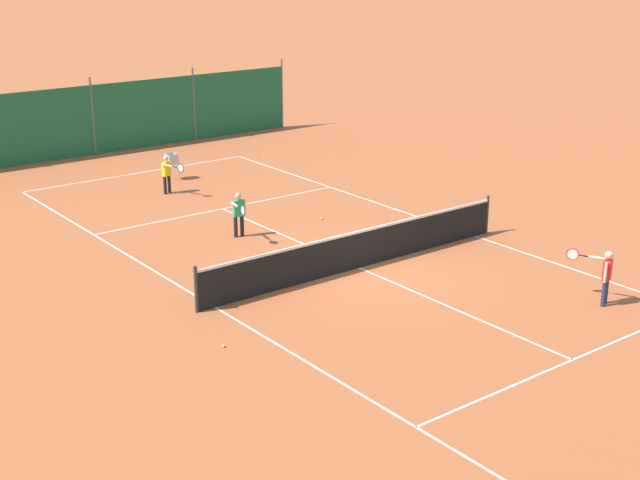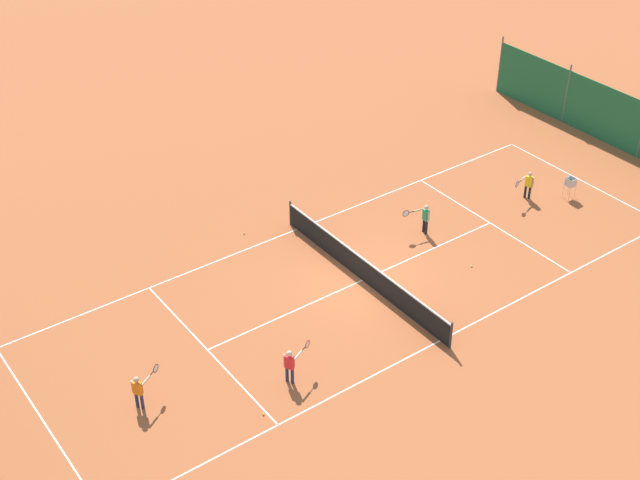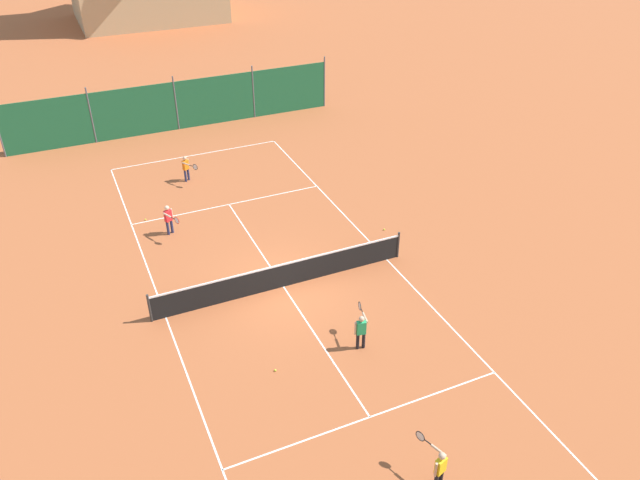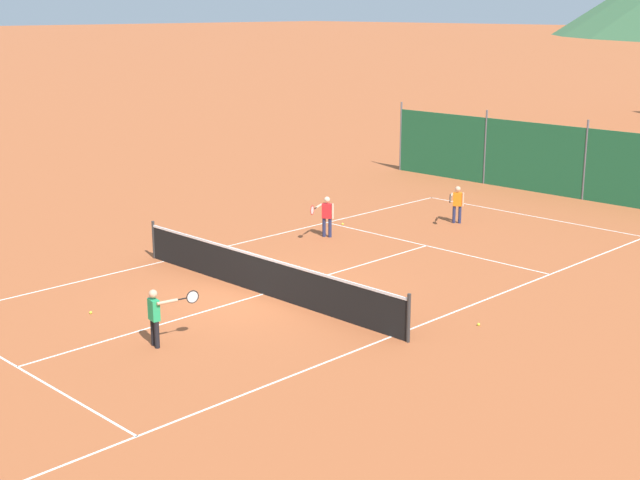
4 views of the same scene
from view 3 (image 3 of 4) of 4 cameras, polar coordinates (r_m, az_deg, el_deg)
name	(u,v)px [view 3 (image 3 of 4)]	position (r m, az deg, el deg)	size (l,w,h in m)	color
ground_plane	(283,287)	(21.75, -3.36, -4.27)	(600.00, 600.00, 0.00)	#A8542D
court_line_markings	(283,287)	(21.75, -3.36, -4.27)	(8.25, 23.85, 0.01)	white
tennis_net	(283,275)	(21.46, -3.40, -3.21)	(9.18, 0.08, 1.06)	#2D2D2D
windscreen_fence_far	(176,106)	(34.49, -13.01, 11.86)	(17.28, 0.08, 2.90)	#1E6038
player_far_baseline	(186,167)	(28.88, -12.12, 6.56)	(0.52, 1.02, 1.21)	#23284C
player_far_service	(361,329)	(18.91, 3.76, -8.10)	(0.57, 0.99, 1.23)	black
player_near_service	(169,218)	(24.90, -13.65, 1.97)	(0.44, 1.07, 1.25)	#23284C
player_near_baseline	(439,466)	(15.75, 10.82, -19.65)	(0.40, 1.06, 1.22)	black
tennis_ball_far_corner	(275,370)	(18.61, -4.11, -11.79)	(0.07, 0.07, 0.07)	#CCE033
tennis_ball_service_box	(384,229)	(24.93, 5.88, 0.97)	(0.07, 0.07, 0.07)	#CCE033
tennis_ball_by_net_right	(146,219)	(26.45, -15.66, 1.82)	(0.07, 0.07, 0.07)	#CCE033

